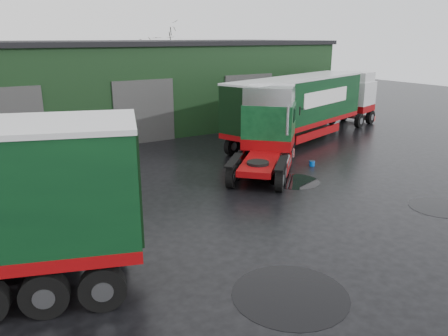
# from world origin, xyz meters

# --- Properties ---
(ground) EXTENTS (100.00, 100.00, 0.00)m
(ground) POSITION_xyz_m (0.00, 0.00, 0.00)
(ground) COLOR black
(warehouse) EXTENTS (32.40, 12.40, 6.30)m
(warehouse) POSITION_xyz_m (2.00, 20.00, 3.16)
(warehouse) COLOR black
(warehouse) RESTS_ON ground
(hero_tractor) EXTENTS (6.79, 6.85, 4.21)m
(hero_tractor) POSITION_xyz_m (4.50, 4.50, 2.10)
(hero_tractor) COLOR #0F4320
(hero_tractor) RESTS_ON ground
(lorry_right) EXTENTS (16.07, 7.72, 4.21)m
(lorry_right) POSITION_xyz_m (10.43, 9.00, 2.11)
(lorry_right) COLOR silver
(lorry_right) RESTS_ON ground
(wash_bucket) EXTENTS (0.32, 0.32, 0.28)m
(wash_bucket) POSITION_xyz_m (7.57, 4.30, 0.14)
(wash_bucket) COLOR #0848B0
(wash_bucket) RESTS_ON ground
(tree_back_b) EXTENTS (4.40, 4.40, 7.50)m
(tree_back_b) POSITION_xyz_m (10.00, 30.00, 3.75)
(tree_back_b) COLOR black
(tree_back_b) RESTS_ON ground
(puddle_0) EXTENTS (3.14, 3.14, 0.01)m
(puddle_0) POSITION_xyz_m (-1.13, -4.56, 0.00)
(puddle_0) COLOR black
(puddle_0) RESTS_ON ground
(puddle_1) EXTENTS (2.44, 2.44, 0.01)m
(puddle_1) POSITION_xyz_m (5.10, 2.77, 0.00)
(puddle_1) COLOR black
(puddle_1) RESTS_ON ground
(puddle_3) EXTENTS (2.29, 2.29, 0.01)m
(puddle_3) POSITION_xyz_m (7.96, -2.77, 0.00)
(puddle_3) COLOR black
(puddle_3) RESTS_ON ground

